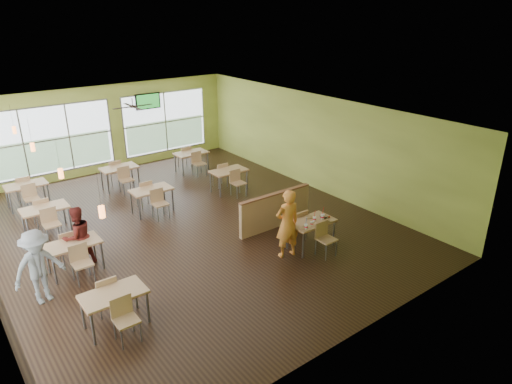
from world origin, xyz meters
The scene contains 20 objects.
room centered at (0.00, 0.00, 1.60)m, with size 12.00×12.04×3.20m.
window_bays centered at (-2.65, 3.08, 1.48)m, with size 9.24×10.24×2.38m.
main_table centered at (2.00, -3.00, 0.63)m, with size 1.22×1.52×0.87m.
half_wall_divider centered at (2.00, -1.55, 0.52)m, with size 2.40×0.14×1.04m.
dining_tables centered at (-1.05, 1.71, 0.63)m, with size 6.92×8.72×0.87m.
pendant_lights centered at (-3.20, 0.68, 2.45)m, with size 0.11×7.31×0.86m.
ceiling_fan centered at (0.00, 3.00, 2.95)m, with size 1.25×1.25×0.29m.
tv_backwall centered at (1.80, 5.90, 2.45)m, with size 1.00×0.07×0.60m.
man_plaid centered at (1.22, -2.96, 0.89)m, with size 0.65×0.43×1.77m, color orange.
patron_maroon centered at (-3.01, -0.27, 0.75)m, with size 0.73×0.57×1.51m, color maroon.
patron_grey centered at (-4.12, -1.28, 0.83)m, with size 1.07×0.62×1.65m, color slate.
cup_blue centered at (1.57, -3.25, 0.82)m, with size 0.09×0.09×0.34m.
cup_yellow centered at (1.82, -3.20, 0.81)m, with size 0.08×0.08×0.30m.
cup_red_near centered at (2.04, -3.05, 0.82)m, with size 0.09×0.09×0.32m.
cup_red_far centered at (2.28, -3.11, 0.82)m, with size 0.10×0.10×0.37m.
food_basket centered at (2.39, -3.04, 0.78)m, with size 0.22×0.22×0.05m.
ketchup_cup centered at (2.51, -3.12, 0.76)m, with size 0.06×0.06×0.02m, color #981E02.
wrapper_left centered at (1.59, -3.19, 0.77)m, with size 0.18×0.16×0.04m, color olive.
wrapper_mid centered at (2.07, -2.84, 0.78)m, with size 0.22×0.20×0.05m, color olive.
wrapper_right centered at (2.30, -3.28, 0.77)m, with size 0.12×0.11×0.03m, color olive.
Camera 1 is at (-5.46, -10.46, 5.81)m, focal length 32.00 mm.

